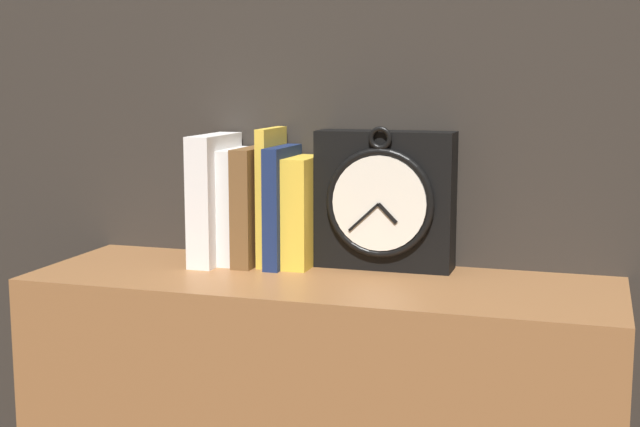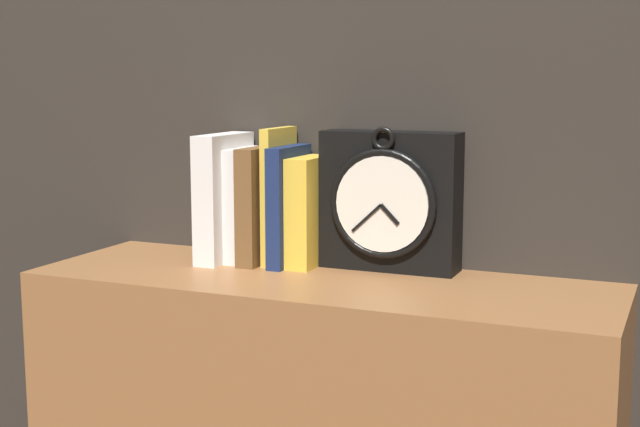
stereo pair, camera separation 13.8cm
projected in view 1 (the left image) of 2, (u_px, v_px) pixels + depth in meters
name	position (u px, v px, depth m)	size (l,w,h in m)	color
clock	(384.00, 200.00, 1.46)	(0.23, 0.08, 0.24)	black
book_slot0_white	(215.00, 199.00, 1.51)	(0.04, 0.15, 0.22)	white
book_slot1_white	(236.00, 205.00, 1.51)	(0.02, 0.12, 0.19)	silver
book_slot2_brown	(253.00, 206.00, 1.50)	(0.03, 0.13, 0.20)	brown
book_slot3_yellow	(272.00, 196.00, 1.50)	(0.02, 0.11, 0.23)	yellow
book_slot4_navy	(283.00, 206.00, 1.48)	(0.03, 0.13, 0.20)	navy
book_slot5_yellow	(303.00, 212.00, 1.48)	(0.04, 0.11, 0.18)	yellow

